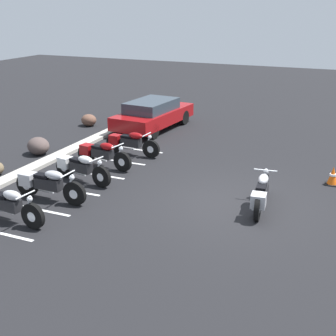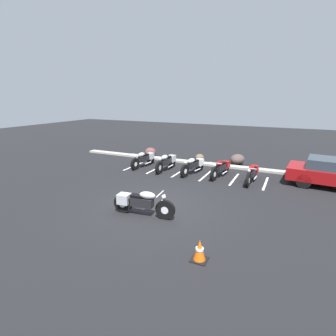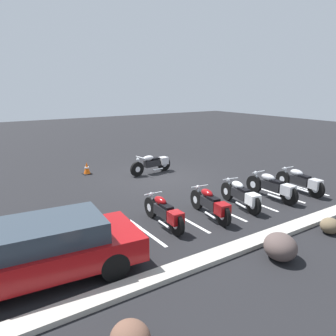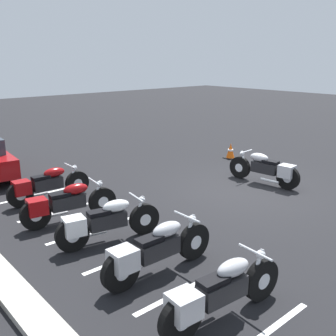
{
  "view_description": "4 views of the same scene",
  "coord_description": "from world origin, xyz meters",
  "px_view_note": "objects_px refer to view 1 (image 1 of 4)",
  "views": [
    {
      "loc": [
        -11.53,
        -3.11,
        5.22
      ],
      "look_at": [
        0.27,
        2.02,
        0.67
      ],
      "focal_mm": 50.0,
      "sensor_mm": 36.0,
      "label": 1
    },
    {
      "loc": [
        4.39,
        -7.9,
        3.95
      ],
      "look_at": [
        -0.46,
        2.17,
        0.91
      ],
      "focal_mm": 28.0,
      "sensor_mm": 36.0,
      "label": 2
    },
    {
      "loc": [
        7.68,
        12.15,
        4.03
      ],
      "look_at": [
        0.48,
        1.29,
        0.77
      ],
      "focal_mm": 35.0,
      "sensor_mm": 36.0,
      "label": 3
    },
    {
      "loc": [
        -6.42,
        8.55,
        3.6
      ],
      "look_at": [
        0.24,
        2.73,
        1.09
      ],
      "focal_mm": 42.0,
      "sensor_mm": 36.0,
      "label": 4
    }
  ],
  "objects_px": {
    "motorcycle_silver_featured": "(261,193)",
    "landscape_rock_0": "(38,146)",
    "parked_bike_1": "(47,184)",
    "landscape_rock_2": "(89,120)",
    "parked_bike_0": "(6,204)",
    "parked_bike_2": "(80,167)",
    "parked_bike_4": "(130,142)",
    "traffic_cone": "(333,176)",
    "parked_bike_3": "(101,154)",
    "car_red": "(153,114)"
  },
  "relations": [
    {
      "from": "motorcycle_silver_featured",
      "to": "landscape_rock_0",
      "type": "height_order",
      "value": "motorcycle_silver_featured"
    },
    {
      "from": "parked_bike_1",
      "to": "landscape_rock_2",
      "type": "distance_m",
      "value": 8.39
    },
    {
      "from": "parked_bike_0",
      "to": "landscape_rock_2",
      "type": "bearing_deg",
      "value": 114.94
    },
    {
      "from": "parked_bike_2",
      "to": "parked_bike_4",
      "type": "bearing_deg",
      "value": 98.03
    },
    {
      "from": "motorcycle_silver_featured",
      "to": "traffic_cone",
      "type": "xyz_separation_m",
      "value": [
        2.68,
        -1.58,
        -0.21
      ]
    },
    {
      "from": "motorcycle_silver_featured",
      "to": "traffic_cone",
      "type": "height_order",
      "value": "motorcycle_silver_featured"
    },
    {
      "from": "parked_bike_1",
      "to": "parked_bike_4",
      "type": "bearing_deg",
      "value": 88.51
    },
    {
      "from": "motorcycle_silver_featured",
      "to": "traffic_cone",
      "type": "relative_size",
      "value": 3.97
    },
    {
      "from": "parked_bike_3",
      "to": "landscape_rock_0",
      "type": "relative_size",
      "value": 2.44
    },
    {
      "from": "landscape_rock_2",
      "to": "traffic_cone",
      "type": "bearing_deg",
      "value": -106.68
    },
    {
      "from": "landscape_rock_0",
      "to": "parked_bike_1",
      "type": "bearing_deg",
      "value": -138.72
    },
    {
      "from": "motorcycle_silver_featured",
      "to": "parked_bike_4",
      "type": "height_order",
      "value": "motorcycle_silver_featured"
    },
    {
      "from": "parked_bike_2",
      "to": "landscape_rock_0",
      "type": "xyz_separation_m",
      "value": [
        1.71,
        2.93,
        -0.14
      ]
    },
    {
      "from": "motorcycle_silver_featured",
      "to": "landscape_rock_0",
      "type": "relative_size",
      "value": 2.5
    },
    {
      "from": "parked_bike_0",
      "to": "traffic_cone",
      "type": "distance_m",
      "value": 9.41
    },
    {
      "from": "car_red",
      "to": "landscape_rock_0",
      "type": "bearing_deg",
      "value": 160.21
    },
    {
      "from": "parked_bike_0",
      "to": "traffic_cone",
      "type": "bearing_deg",
      "value": 43.54
    },
    {
      "from": "parked_bike_4",
      "to": "traffic_cone",
      "type": "relative_size",
      "value": 3.83
    },
    {
      "from": "parked_bike_0",
      "to": "landscape_rock_2",
      "type": "relative_size",
      "value": 3.14
    },
    {
      "from": "landscape_rock_0",
      "to": "traffic_cone",
      "type": "xyz_separation_m",
      "value": [
        1.1,
        -10.11,
        -0.05
      ]
    },
    {
      "from": "car_red",
      "to": "landscape_rock_2",
      "type": "relative_size",
      "value": 6.25
    },
    {
      "from": "parked_bike_0",
      "to": "parked_bike_1",
      "type": "distance_m",
      "value": 1.52
    },
    {
      "from": "parked_bike_4",
      "to": "parked_bike_3",
      "type": "bearing_deg",
      "value": -96.41
    },
    {
      "from": "parked_bike_1",
      "to": "landscape_rock_2",
      "type": "xyz_separation_m",
      "value": [
        7.62,
        3.51,
        -0.22
      ]
    },
    {
      "from": "motorcycle_silver_featured",
      "to": "parked_bike_4",
      "type": "xyz_separation_m",
      "value": [
        2.88,
        5.46,
        -0.02
      ]
    },
    {
      "from": "parked_bike_0",
      "to": "landscape_rock_2",
      "type": "distance_m",
      "value": 9.76
    },
    {
      "from": "parked_bike_1",
      "to": "parked_bike_4",
      "type": "distance_m",
      "value": 4.61
    },
    {
      "from": "parked_bike_1",
      "to": "parked_bike_3",
      "type": "relative_size",
      "value": 1.04
    },
    {
      "from": "landscape_rock_0",
      "to": "parked_bike_0",
      "type": "bearing_deg",
      "value": -149.85
    },
    {
      "from": "car_red",
      "to": "parked_bike_1",
      "type": "bearing_deg",
      "value": -170.6
    },
    {
      "from": "parked_bike_3",
      "to": "parked_bike_4",
      "type": "height_order",
      "value": "parked_bike_3"
    },
    {
      "from": "parked_bike_1",
      "to": "car_red",
      "type": "distance_m",
      "value": 8.26
    },
    {
      "from": "parked_bike_0",
      "to": "parked_bike_3",
      "type": "distance_m",
      "value": 4.56
    },
    {
      "from": "landscape_rock_2",
      "to": "parked_bike_3",
      "type": "bearing_deg",
      "value": -143.21
    },
    {
      "from": "landscape_rock_0",
      "to": "parked_bike_2",
      "type": "bearing_deg",
      "value": -120.31
    },
    {
      "from": "landscape_rock_2",
      "to": "parked_bike_4",
      "type": "bearing_deg",
      "value": -129.36
    },
    {
      "from": "parked_bike_1",
      "to": "parked_bike_3",
      "type": "distance_m",
      "value": 3.04
    },
    {
      "from": "motorcycle_silver_featured",
      "to": "landscape_rock_0",
      "type": "distance_m",
      "value": 8.67
    },
    {
      "from": "car_red",
      "to": "traffic_cone",
      "type": "bearing_deg",
      "value": -110.94
    },
    {
      "from": "motorcycle_silver_featured",
      "to": "parked_bike_3",
      "type": "height_order",
      "value": "motorcycle_silver_featured"
    },
    {
      "from": "motorcycle_silver_featured",
      "to": "parked_bike_0",
      "type": "xyz_separation_m",
      "value": [
        -3.25,
        5.72,
        -0.01
      ]
    },
    {
      "from": "parked_bike_3",
      "to": "landscape_rock_0",
      "type": "height_order",
      "value": "parked_bike_3"
    },
    {
      "from": "car_red",
      "to": "traffic_cone",
      "type": "relative_size",
      "value": 7.81
    },
    {
      "from": "parked_bike_3",
      "to": "landscape_rock_2",
      "type": "bearing_deg",
      "value": 135.08
    },
    {
      "from": "landscape_rock_0",
      "to": "landscape_rock_2",
      "type": "bearing_deg",
      "value": 7.99
    },
    {
      "from": "parked_bike_0",
      "to": "traffic_cone",
      "type": "relative_size",
      "value": 3.92
    },
    {
      "from": "parked_bike_2",
      "to": "car_red",
      "type": "distance_m",
      "value": 6.67
    },
    {
      "from": "parked_bike_2",
      "to": "parked_bike_4",
      "type": "relative_size",
      "value": 1.0
    },
    {
      "from": "parked_bike_0",
      "to": "parked_bike_1",
      "type": "xyz_separation_m",
      "value": [
        1.52,
        -0.1,
        0.01
      ]
    },
    {
      "from": "parked_bike_2",
      "to": "parked_bike_3",
      "type": "height_order",
      "value": "parked_bike_3"
    }
  ]
}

